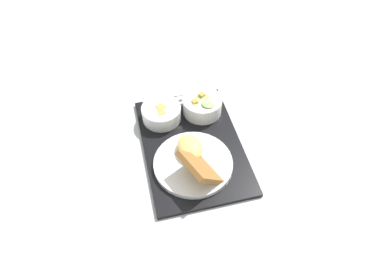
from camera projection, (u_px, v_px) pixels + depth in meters
ground_plane at (192, 146)px, 0.98m from camera, size 4.00×4.00×0.00m
serving_tray at (192, 145)px, 0.98m from camera, size 0.44×0.32×0.01m
bowl_salad at (202, 104)px, 1.03m from camera, size 0.12×0.12×0.06m
bowl_soup at (161, 112)px, 1.02m from camera, size 0.12×0.12×0.05m
plate_main at (194, 161)px, 0.91m from camera, size 0.21×0.21×0.09m
knife at (182, 99)px, 1.08m from camera, size 0.03×0.19×0.02m
spoon at (183, 103)px, 1.07m from camera, size 0.03×0.14×0.01m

